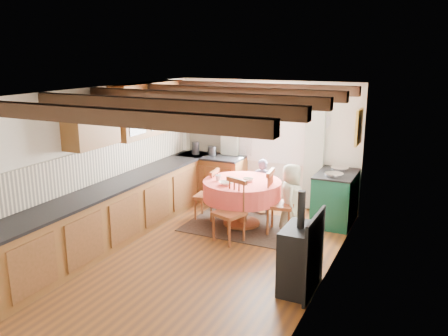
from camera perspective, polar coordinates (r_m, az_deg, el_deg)
The scene contains 40 objects.
floor at distance 6.95m, azimuth -2.87°, elevation -10.72°, with size 3.60×5.50×0.00m, color brown.
ceiling at distance 6.32m, azimuth -3.14°, elevation 9.42°, with size 3.60×5.50×0.00m, color white.
wall_back at distance 8.99m, azimuth 5.33°, elevation 3.06°, with size 3.60×0.00×2.40m, color silver.
wall_front at distance 4.45m, azimuth -20.26°, elevation -9.54°, with size 3.60×0.00×2.40m, color silver.
wall_left at distance 7.53m, azimuth -15.16°, elevation 0.46°, with size 0.00×5.50×2.40m, color silver.
wall_right at distance 5.93m, azimuth 12.54°, elevation -3.07°, with size 0.00×5.50×2.40m, color silver.
beam_a at distance 4.68m, azimuth -14.90°, elevation 6.19°, with size 3.60×0.16×0.16m, color black.
beam_b at distance 5.48m, azimuth -8.15°, elevation 7.62°, with size 3.60×0.16×0.16m, color black.
beam_c at distance 6.33m, azimuth -3.13°, elevation 8.61°, with size 3.60×0.16×0.16m, color black.
beam_d at distance 7.22m, azimuth 0.69°, elevation 9.31°, with size 3.60×0.16×0.16m, color black.
beam_e at distance 8.14m, azimuth 3.67°, elevation 9.83°, with size 3.60×0.16×0.16m, color black.
splash_left at distance 7.74m, azimuth -13.62°, elevation 0.92°, with size 0.02×4.50×0.55m, color beige.
splash_back at distance 9.35m, azimuth -0.48°, elevation 3.56°, with size 1.40×0.02×0.55m, color beige.
base_cabinet_left at distance 7.56m, azimuth -13.04°, elevation -5.38°, with size 0.60×5.30×0.88m, color brown.
base_cabinet_back at distance 9.30m, azimuth -1.50°, elevation -1.31°, with size 1.30×0.60×0.88m, color brown.
worktop_left at distance 7.41m, azimuth -13.12°, elevation -2.05°, with size 0.64×5.30×0.04m, color black.
worktop_back at distance 9.17m, azimuth -1.58°, elevation 1.43°, with size 1.30×0.64×0.04m, color black.
wall_cabinet_glass at distance 8.24m, azimuth -9.17°, elevation 7.22°, with size 0.34×1.80×0.90m, color brown.
wall_cabinet_solid at distance 7.07m, azimuth -16.03°, elevation 5.31°, with size 0.34×0.90×0.70m, color brown.
window_frame at distance 8.87m, azimuth 5.97°, elevation 5.53°, with size 1.34×0.03×1.54m, color white.
window_pane at distance 8.87m, azimuth 5.98°, elevation 5.53°, with size 1.20×0.01×1.40m, color white.
curtain_left at distance 9.19m, azimuth 0.71°, elevation 2.74°, with size 0.35×0.10×2.10m, color beige.
curtain_right at distance 8.64m, azimuth 11.01°, elevation 1.73°, with size 0.35×0.10×2.10m, color beige.
curtain_rod at distance 8.72m, azimuth 5.88°, elevation 9.35°, with size 0.03×0.03×2.00m, color black.
wall_picture at distance 8.03m, azimuth 16.26°, elevation 4.86°, with size 0.04×0.50×0.60m, color gold.
wall_plate at distance 8.58m, azimuth 11.97°, elevation 5.68°, with size 0.30×0.30×0.02m, color silver.
rug at distance 8.07m, azimuth 2.19°, elevation -7.03°, with size 1.83×1.43×0.01m, color #463831.
dining_table at distance 7.93m, azimuth 2.22°, elevation -4.38°, with size 1.32×1.32×0.80m, color #EE5943, non-canonical shape.
chair_near at distance 7.25m, azimuth 0.60°, elevation -5.33°, with size 0.43×0.45×1.00m, color brown, non-canonical shape.
chair_left at distance 8.26m, azimuth -2.19°, elevation -3.22°, with size 0.39×0.41×0.91m, color brown, non-canonical shape.
chair_right at distance 7.64m, azimuth 7.00°, elevation -4.21°, with size 0.45×0.47×1.05m, color brown, non-canonical shape.
aga_range at distance 8.28m, azimuth 13.52°, elevation -3.54°, with size 0.65×1.00×0.92m, color #134933, non-canonical shape.
cast_iron_stove at distance 5.84m, azimuth 9.32°, elevation -8.93°, with size 0.39×0.65×1.30m, color black, non-canonical shape.
child_far at distance 8.57m, azimuth 4.71°, elevation -2.21°, with size 0.37×0.25×1.03m, color #504E67.
child_right at distance 7.68m, azimuth 8.24°, elevation -3.72°, with size 0.57×0.37×1.16m, color beige.
bowl_a at distance 7.58m, azimuth 0.24°, elevation -1.88°, with size 0.22×0.22×0.06m, color silver.
bowl_b at distance 7.79m, azimuth 3.00°, elevation -1.46°, with size 0.18×0.18×0.06m, color silver.
cup at distance 7.82m, azimuth -0.71°, elevation -1.21°, with size 0.10×0.10×0.10m, color silver.
canister_tall at distance 9.28m, azimuth -3.51°, elevation 2.47°, with size 0.14×0.14×0.25m, color #262628.
canister_wide at distance 9.14m, azimuth -1.48°, elevation 2.10°, with size 0.16×0.16×0.18m, color #262628.
Camera 1 is at (3.00, -5.54, 2.92)m, focal length 37.17 mm.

